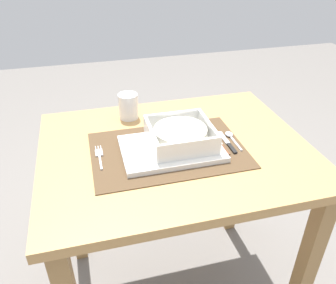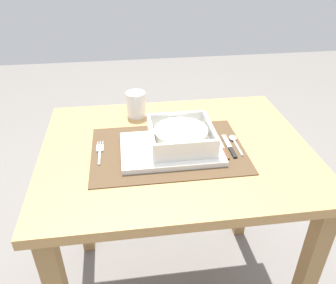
{
  "view_description": "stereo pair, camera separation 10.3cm",
  "coord_description": "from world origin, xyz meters",
  "px_view_note": "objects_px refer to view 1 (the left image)",
  "views": [
    {
      "loc": [
        -0.25,
        -0.86,
        1.29
      ],
      "look_at": [
        -0.03,
        -0.02,
        0.74
      ],
      "focal_mm": 36.61,
      "sensor_mm": 36.0,
      "label": 1
    },
    {
      "loc": [
        -0.15,
        -0.88,
        1.29
      ],
      "look_at": [
        -0.03,
        -0.02,
        0.74
      ],
      "focal_mm": 36.61,
      "sensor_mm": 36.0,
      "label": 2
    }
  ],
  "objects_px": {
    "dining_table": "(175,177)",
    "bread_knife": "(221,145)",
    "spoon": "(231,136)",
    "fork": "(99,155)",
    "butter_knife": "(228,143)",
    "drinking_glass": "(128,108)",
    "porridge_bowl": "(180,135)"
  },
  "relations": [
    {
      "from": "dining_table",
      "to": "bread_knife",
      "type": "bearing_deg",
      "value": -15.66
    },
    {
      "from": "spoon",
      "to": "bread_knife",
      "type": "bearing_deg",
      "value": -143.78
    },
    {
      "from": "fork",
      "to": "butter_knife",
      "type": "height_order",
      "value": "butter_knife"
    },
    {
      "from": "fork",
      "to": "drinking_glass",
      "type": "distance_m",
      "value": 0.26
    },
    {
      "from": "dining_table",
      "to": "fork",
      "type": "distance_m",
      "value": 0.27
    },
    {
      "from": "fork",
      "to": "bread_knife",
      "type": "height_order",
      "value": "bread_knife"
    },
    {
      "from": "porridge_bowl",
      "to": "fork",
      "type": "bearing_deg",
      "value": 177.57
    },
    {
      "from": "fork",
      "to": "drinking_glass",
      "type": "xyz_separation_m",
      "value": [
        0.12,
        0.23,
        0.03
      ]
    },
    {
      "from": "dining_table",
      "to": "butter_knife",
      "type": "xyz_separation_m",
      "value": [
        0.16,
        -0.03,
        0.13
      ]
    },
    {
      "from": "dining_table",
      "to": "porridge_bowl",
      "type": "relative_size",
      "value": 4.37
    },
    {
      "from": "fork",
      "to": "dining_table",
      "type": "bearing_deg",
      "value": -1.96
    },
    {
      "from": "fork",
      "to": "drinking_glass",
      "type": "height_order",
      "value": "drinking_glass"
    },
    {
      "from": "dining_table",
      "to": "porridge_bowl",
      "type": "height_order",
      "value": "porridge_bowl"
    },
    {
      "from": "porridge_bowl",
      "to": "bread_knife",
      "type": "distance_m",
      "value": 0.13
    },
    {
      "from": "spoon",
      "to": "bread_knife",
      "type": "relative_size",
      "value": 0.84
    },
    {
      "from": "drinking_glass",
      "to": "butter_knife",
      "type": "bearing_deg",
      "value": -43.85
    },
    {
      "from": "fork",
      "to": "bread_knife",
      "type": "distance_m",
      "value": 0.37
    },
    {
      "from": "porridge_bowl",
      "to": "butter_knife",
      "type": "bearing_deg",
      "value": -9.07
    },
    {
      "from": "butter_knife",
      "to": "spoon",
      "type": "bearing_deg",
      "value": 56.97
    },
    {
      "from": "fork",
      "to": "bread_knife",
      "type": "relative_size",
      "value": 0.95
    },
    {
      "from": "drinking_glass",
      "to": "bread_knife",
      "type": "bearing_deg",
      "value": -47.03
    },
    {
      "from": "dining_table",
      "to": "porridge_bowl",
      "type": "distance_m",
      "value": 0.17
    },
    {
      "from": "dining_table",
      "to": "fork",
      "type": "bearing_deg",
      "value": 179.98
    },
    {
      "from": "spoon",
      "to": "fork",
      "type": "bearing_deg",
      "value": 176.57
    },
    {
      "from": "dining_table",
      "to": "bread_knife",
      "type": "distance_m",
      "value": 0.19
    },
    {
      "from": "fork",
      "to": "butter_knife",
      "type": "bearing_deg",
      "value": -6.91
    },
    {
      "from": "spoon",
      "to": "porridge_bowl",
      "type": "bearing_deg",
      "value": -179.63
    },
    {
      "from": "butter_knife",
      "to": "bread_knife",
      "type": "bearing_deg",
      "value": -170.07
    },
    {
      "from": "porridge_bowl",
      "to": "drinking_glass",
      "type": "xyz_separation_m",
      "value": [
        -0.12,
        0.24,
        -0.0
      ]
    },
    {
      "from": "butter_knife",
      "to": "drinking_glass",
      "type": "height_order",
      "value": "drinking_glass"
    },
    {
      "from": "porridge_bowl",
      "to": "dining_table",
      "type": "bearing_deg",
      "value": 139.77
    },
    {
      "from": "fork",
      "to": "spoon",
      "type": "relative_size",
      "value": 1.12
    }
  ]
}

